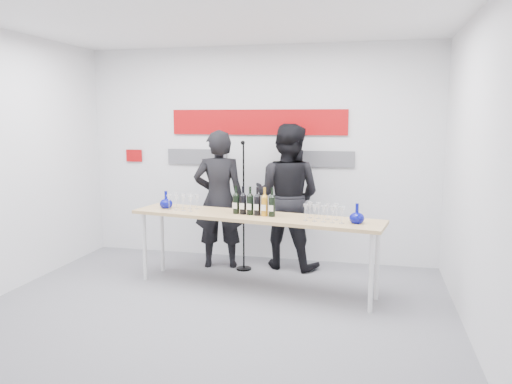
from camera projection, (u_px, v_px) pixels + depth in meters
ground at (216, 307)px, 5.35m from camera, size 5.00×5.00×0.00m
back_wall at (258, 154)px, 7.06m from camera, size 5.00×0.04×3.00m
signage at (254, 132)px, 6.99m from camera, size 3.38×0.02×0.79m
tasting_table at (254, 221)px, 5.79m from camera, size 3.04×1.07×0.90m
wine_bottles at (254, 201)px, 5.75m from camera, size 0.53×0.16×0.33m
decanter_left at (166, 199)px, 6.21m from camera, size 0.16×0.16×0.21m
decanter_right at (357, 213)px, 5.31m from camera, size 0.16×0.16×0.21m
glasses_left at (183, 202)px, 6.12m from camera, size 0.39×0.27×0.18m
glasses_right at (323, 212)px, 5.45m from camera, size 0.46×0.29×0.18m
presenter_left at (219, 199)px, 6.69m from camera, size 0.76×0.59×1.85m
presenter_right at (287, 196)px, 6.68m from camera, size 1.07×0.91×1.94m
mic_stand at (244, 231)px, 6.59m from camera, size 0.20×0.20×1.72m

